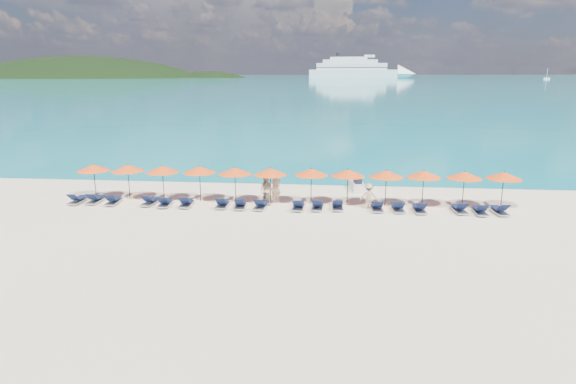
{
  "coord_description": "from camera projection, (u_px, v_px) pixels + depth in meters",
  "views": [
    {
      "loc": [
        2.58,
        -23.88,
        8.02
      ],
      "look_at": [
        0.0,
        3.0,
        1.2
      ],
      "focal_mm": 30.0,
      "sensor_mm": 36.0,
      "label": 1
    }
  ],
  "objects": [
    {
      "name": "lounger_8",
      "position": [
        261.0,
        205.0,
        28.75
      ],
      "size": [
        0.76,
        1.75,
        0.66
      ],
      "rotation": [
        0.0,
        0.0,
        -0.08
      ],
      "color": "silver",
      "rests_on": "ground"
    },
    {
      "name": "lounger_17",
      "position": [
        499.0,
        210.0,
        27.67
      ],
      "size": [
        0.76,
        1.75,
        0.66
      ],
      "rotation": [
        0.0,
        0.0,
        0.08
      ],
      "color": "silver",
      "rests_on": "ground"
    },
    {
      "name": "beachgoer_b",
      "position": [
        267.0,
        191.0,
        29.23
      ],
      "size": [
        1.02,
        0.76,
        1.87
      ],
      "primitive_type": "imported",
      "rotation": [
        0.0,
        0.0,
        -0.28
      ],
      "color": "tan",
      "rests_on": "ground"
    },
    {
      "name": "lounger_0",
      "position": [
        78.0,
        199.0,
        29.94
      ],
      "size": [
        0.63,
        1.7,
        0.66
      ],
      "rotation": [
        0.0,
        0.0,
        -0.0
      ],
      "color": "silver",
      "rests_on": "ground"
    },
    {
      "name": "umbrella_8",
      "position": [
        386.0,
        174.0,
        28.86
      ],
      "size": [
        2.1,
        2.1,
        2.28
      ],
      "color": "black",
      "rests_on": "ground"
    },
    {
      "name": "lounger_11",
      "position": [
        337.0,
        205.0,
        28.63
      ],
      "size": [
        0.67,
        1.72,
        0.66
      ],
      "rotation": [
        0.0,
        0.0,
        0.03
      ],
      "color": "silver",
      "rests_on": "ground"
    },
    {
      "name": "lounger_16",
      "position": [
        480.0,
        210.0,
        27.63
      ],
      "size": [
        0.66,
        1.71,
        0.66
      ],
      "rotation": [
        0.0,
        0.0,
        -0.03
      ],
      "color": "silver",
      "rests_on": "ground"
    },
    {
      "name": "umbrella_2",
      "position": [
        162.0,
        169.0,
        30.17
      ],
      "size": [
        2.1,
        2.1,
        2.28
      ],
      "color": "black",
      "rests_on": "ground"
    },
    {
      "name": "lounger_6",
      "position": [
        222.0,
        204.0,
        29.03
      ],
      "size": [
        0.67,
        1.72,
        0.66
      ],
      "rotation": [
        0.0,
        0.0,
        0.03
      ],
      "color": "silver",
      "rests_on": "ground"
    },
    {
      "name": "umbrella_4",
      "position": [
        235.0,
        171.0,
        29.68
      ],
      "size": [
        2.1,
        2.1,
        2.28
      ],
      "color": "black",
      "rests_on": "ground"
    },
    {
      "name": "lounger_9",
      "position": [
        298.0,
        206.0,
        28.57
      ],
      "size": [
        0.68,
        1.72,
        0.66
      ],
      "rotation": [
        0.0,
        0.0,
        -0.03
      ],
      "color": "silver",
      "rests_on": "ground"
    },
    {
      "name": "umbrella_10",
      "position": [
        465.0,
        175.0,
        28.5
      ],
      "size": [
        2.1,
        2.1,
        2.28
      ],
      "color": "black",
      "rests_on": "ground"
    },
    {
      "name": "lounger_12",
      "position": [
        377.0,
        207.0,
        28.36
      ],
      "size": [
        0.67,
        1.72,
        0.66
      ],
      "rotation": [
        0.0,
        0.0,
        0.03
      ],
      "color": "silver",
      "rests_on": "ground"
    },
    {
      "name": "umbrella_0",
      "position": [
        93.0,
        168.0,
        30.66
      ],
      "size": [
        2.1,
        2.1,
        2.28
      ],
      "color": "black",
      "rests_on": "ground"
    },
    {
      "name": "umbrella_6",
      "position": [
        311.0,
        172.0,
        29.36
      ],
      "size": [
        2.1,
        2.1,
        2.28
      ],
      "color": "black",
      "rests_on": "ground"
    },
    {
      "name": "umbrella_1",
      "position": [
        128.0,
        168.0,
        30.54
      ],
      "size": [
        2.1,
        2.1,
        2.28
      ],
      "color": "black",
      "rests_on": "ground"
    },
    {
      "name": "lounger_15",
      "position": [
        459.0,
        209.0,
        27.97
      ],
      "size": [
        0.77,
        1.75,
        0.66
      ],
      "rotation": [
        0.0,
        0.0,
        0.09
      ],
      "color": "silver",
      "rests_on": "ground"
    },
    {
      "name": "umbrella_9",
      "position": [
        424.0,
        174.0,
        28.77
      ],
      "size": [
        2.1,
        2.1,
        2.28
      ],
      "color": "black",
      "rests_on": "ground"
    },
    {
      "name": "beachgoer_a",
      "position": [
        276.0,
        188.0,
        29.9
      ],
      "size": [
        0.82,
        0.8,
        1.9
      ],
      "primitive_type": "imported",
      "rotation": [
        0.0,
        0.0,
        0.74
      ],
      "color": "tan",
      "rests_on": "ground"
    },
    {
      "name": "umbrella_3",
      "position": [
        199.0,
        170.0,
        30.07
      ],
      "size": [
        2.1,
        2.1,
        2.28
      ],
      "color": "black",
      "rests_on": "ground"
    },
    {
      "name": "lounger_7",
      "position": [
        240.0,
        204.0,
        28.86
      ],
      "size": [
        0.79,
        1.75,
        0.66
      ],
      "rotation": [
        0.0,
        0.0,
        0.1
      ],
      "color": "silver",
      "rests_on": "ground"
    },
    {
      "name": "umbrella_5",
      "position": [
        270.0,
        172.0,
        29.5
      ],
      "size": [
        2.1,
        2.1,
        2.28
      ],
      "color": "black",
      "rests_on": "ground"
    },
    {
      "name": "lounger_10",
      "position": [
        318.0,
        206.0,
        28.58
      ],
      "size": [
        0.71,
        1.73,
        0.66
      ],
      "rotation": [
        0.0,
        0.0,
        -0.06
      ],
      "color": "silver",
      "rests_on": "ground"
    },
    {
      "name": "umbrella_7",
      "position": [
        348.0,
        173.0,
        29.12
      ],
      "size": [
        2.1,
        2.1,
        2.28
      ],
      "color": "black",
      "rests_on": "ground"
    },
    {
      "name": "ground",
      "position": [
        283.0,
        228.0,
        25.25
      ],
      "size": [
        1400.0,
        1400.0,
        0.0
      ],
      "primitive_type": "plane",
      "color": "beige"
    },
    {
      "name": "lounger_2",
      "position": [
        113.0,
        200.0,
        29.73
      ],
      "size": [
        0.76,
        1.75,
        0.66
      ],
      "rotation": [
        0.0,
        0.0,
        0.09
      ],
      "color": "silver",
      "rests_on": "ground"
    },
    {
      "name": "jetski",
      "position": [
        357.0,
        185.0,
        33.35
      ],
      "size": [
        1.09,
        2.26,
        0.78
      ],
      "rotation": [
        0.0,
        0.0,
        0.13
      ],
      "color": "silver",
      "rests_on": "ground"
    },
    {
      "name": "lounger_14",
      "position": [
        419.0,
        208.0,
        28.02
      ],
      "size": [
        0.68,
        1.72,
        0.66
      ],
      "rotation": [
        0.0,
        0.0,
        0.04
      ],
      "color": "silver",
      "rests_on": "ground"
    },
    {
      "name": "lounger_3",
      "position": [
        150.0,
        201.0,
        29.6
      ],
      "size": [
        0.75,
        1.74,
        0.66
      ],
      "rotation": [
        0.0,
        0.0,
        -0.08
      ],
      "color": "silver",
      "rests_on": "ground"
    },
    {
      "name": "lounger_1",
      "position": [
        96.0,
        199.0,
        30.0
      ],
      "size": [
        0.66,
        1.72,
        0.66
      ],
      "rotation": [
        0.0,
        0.0,
        0.03
      ],
      "color": "silver",
      "rests_on": "ground"
    },
    {
      "name": "lounger_5",
      "position": [
        186.0,
        203.0,
        29.21
      ],
      "size": [
        0.7,
        1.73,
        0.66
      ],
      "rotation": [
        0.0,
        0.0,
        0.05
      ],
      "color": "silver",
      "rests_on": "ground"
    },
    {
      "name": "headland_main",
      "position": [
        85.0,
        110.0,
        583.5
      ],
      "size": [
        374.0,
        242.0,
        126.5
      ],
      "color": "black",
      "rests_on": "ground"
    },
    {
      "name": "beachgoer_c",
      "position": [
        369.0,
        196.0,
        28.68
      ],
      "size": [
        0.99,
        0.47,
        1.53
      ],
      "primitive_type": "imported",
      "rotation": [
        0.0,
        0.0,
        3.13
      ],
      "color": "tan",
      "rests_on": "ground"
    },
    {
      "name": "lounger_4",
      "position": [
        165.0,
        202.0,
        29.27
      ],
      "size": [
        0.75,
        1.74,
        0.66
      ],
      "rotation": [
        0.0,
        0.0,
        0.08
      ],
      "color": "silver",
      "rests_on": "ground"
    },
    {
      "name": "headland_small",
      "position": [
        210.0,
        107.0,
        588.18
      ],
      "size": [
        162.0,
        126.0,
        85.5
      ],
      "color": "black",
      "rests_on": "ground"
    },
    {
      "name": "lounger_13",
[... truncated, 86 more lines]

